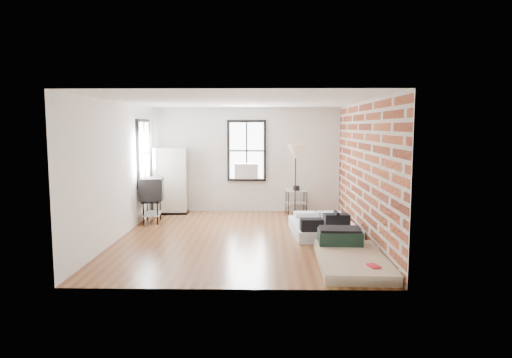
{
  "coord_description": "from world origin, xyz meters",
  "views": [
    {
      "loc": [
        0.5,
        -9.22,
        2.29
      ],
      "look_at": [
        0.31,
        0.3,
        1.19
      ],
      "focal_mm": 32.0,
      "sensor_mm": 36.0,
      "label": 1
    }
  ],
  "objects_px": {
    "floor_lamp": "(296,155)",
    "mattress_bare": "(349,254)",
    "tv_stand": "(152,190)",
    "wardrobe": "(170,181)",
    "mattress_main": "(323,227)",
    "side_table": "(296,195)"
  },
  "relations": [
    {
      "from": "mattress_main",
      "to": "wardrobe",
      "type": "distance_m",
      "value": 4.44
    },
    {
      "from": "floor_lamp",
      "to": "tv_stand",
      "type": "relative_size",
      "value": 1.74
    },
    {
      "from": "mattress_bare",
      "to": "floor_lamp",
      "type": "distance_m",
      "value": 3.77
    },
    {
      "from": "side_table",
      "to": "floor_lamp",
      "type": "bearing_deg",
      "value": -95.74
    },
    {
      "from": "side_table",
      "to": "floor_lamp",
      "type": "height_order",
      "value": "floor_lamp"
    },
    {
      "from": "mattress_bare",
      "to": "wardrobe",
      "type": "bearing_deg",
      "value": 134.19
    },
    {
      "from": "floor_lamp",
      "to": "side_table",
      "type": "bearing_deg",
      "value": 84.26
    },
    {
      "from": "mattress_bare",
      "to": "side_table",
      "type": "distance_m",
      "value": 4.42
    },
    {
      "from": "floor_lamp",
      "to": "tv_stand",
      "type": "height_order",
      "value": "floor_lamp"
    },
    {
      "from": "mattress_main",
      "to": "tv_stand",
      "type": "bearing_deg",
      "value": 160.13
    },
    {
      "from": "tv_stand",
      "to": "side_table",
      "type": "bearing_deg",
      "value": 11.41
    },
    {
      "from": "wardrobe",
      "to": "floor_lamp",
      "type": "relative_size",
      "value": 0.93
    },
    {
      "from": "side_table",
      "to": "tv_stand",
      "type": "xyz_separation_m",
      "value": [
        -3.54,
        -1.19,
        0.27
      ]
    },
    {
      "from": "tv_stand",
      "to": "mattress_main",
      "type": "bearing_deg",
      "value": -23.36
    },
    {
      "from": "side_table",
      "to": "tv_stand",
      "type": "bearing_deg",
      "value": -161.4
    },
    {
      "from": "mattress_main",
      "to": "side_table",
      "type": "relative_size",
      "value": 2.53
    },
    {
      "from": "floor_lamp",
      "to": "mattress_bare",
      "type": "bearing_deg",
      "value": -78.32
    },
    {
      "from": "floor_lamp",
      "to": "mattress_main",
      "type": "bearing_deg",
      "value": -69.32
    },
    {
      "from": "wardrobe",
      "to": "side_table",
      "type": "distance_m",
      "value": 3.35
    },
    {
      "from": "wardrobe",
      "to": "mattress_main",
      "type": "bearing_deg",
      "value": -35.5
    },
    {
      "from": "tv_stand",
      "to": "mattress_bare",
      "type": "bearing_deg",
      "value": -44.61
    },
    {
      "from": "mattress_bare",
      "to": "tv_stand",
      "type": "distance_m",
      "value": 5.26
    }
  ]
}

